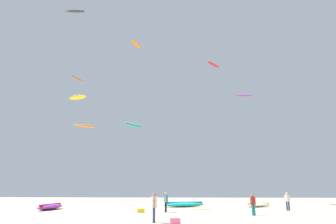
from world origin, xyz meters
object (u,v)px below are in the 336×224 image
Objects in this scene: gear_bag at (175,221)px; kite_aloft_3 at (77,79)px; person_foreground at (154,205)px; person_left at (287,200)px; person_right at (166,200)px; kite_aloft_1 at (133,125)px; kite_grounded_mid at (184,204)px; kite_aloft_2 at (75,11)px; kite_aloft_6 at (137,45)px; kite_aloft_0 at (243,96)px; kite_aloft_5 at (78,97)px; cooler_box at (141,211)px; kite_aloft_7 at (213,65)px; kite_grounded_near at (50,207)px; kite_grounded_far at (259,205)px; person_midground at (253,203)px; kite_aloft_4 at (85,126)px.

gear_bag is 43.06m from kite_aloft_3.
kite_aloft_3 is (-17.92, 31.27, 20.71)m from person_foreground.
person_right is (-11.00, -2.65, 0.02)m from person_left.
kite_aloft_1 reaches higher than person_left.
kite_grounded_mid is 19.99m from kite_aloft_1.
kite_aloft_6 reaches higher than kite_aloft_2.
kite_aloft_3 is at bearing 149.05° from kite_aloft_0.
person_left is 0.44× the size of kite_aloft_6.
kite_aloft_2 is 1.07× the size of kite_aloft_5.
person_foreground is at bearing -75.86° from cooler_box.
kite_aloft_7 is (13.44, -2.74, 9.32)m from kite_aloft_1.
gear_bag is at bearing -42.48° from kite_grounded_near.
kite_aloft_3 is (-29.05, 20.56, 20.76)m from person_left.
person_foreground is at bearing -53.06° from kite_aloft_5.
person_foreground is 0.45× the size of kite_grounded_far.
person_left is at bearing -62.69° from kite_aloft_0.
kite_grounded_mid is 8.82× the size of cooler_box.
person_right is 0.35× the size of kite_grounded_near.
person_left is at bearing -47.30° from kite_aloft_6.
kite_grounded_far is at bearing 63.29° from gear_bag.
kite_aloft_0 is 20.94m from kite_aloft_1.
person_midground is 39.08m from kite_aloft_6.
person_foreground is 0.55× the size of kite_aloft_3.
person_right is 0.50× the size of kite_aloft_7.
person_left is at bearing -27.75° from kite_grounded_mid.
kite_aloft_7 reaches higher than kite_aloft_1.
kite_aloft_1 is (-6.92, 21.21, 11.38)m from person_right.
kite_aloft_5 reaches higher than kite_grounded_mid.
kite_aloft_7 is at bearing -10.92° from kite_aloft_3.
kite_grounded_near is 1.23× the size of kite_aloft_1.
kite_grounded_far is at bearing -73.19° from kite_aloft_7.
kite_aloft_0 is at bearing 64.80° from gear_bag.
kite_aloft_5 is at bearing -145.41° from kite_aloft_7.
kite_aloft_5 is at bearing 142.49° from cooler_box.
cooler_box is 16.71m from kite_aloft_5.
kite_grounded_mid is 24.48m from kite_aloft_7.
kite_aloft_5 is at bearing -25.32° from person_right.
kite_aloft_3 is at bearing 107.80° from kite_aloft_2.
kite_aloft_6 reaches higher than person_left.
kite_aloft_6 is (-16.63, 13.99, 27.47)m from kite_grounded_far.
person_foreground reaches higher than person_right.
kite_aloft_5 is at bearing -80.78° from kite_aloft_4.
person_left is at bearing 49.16° from gear_bag.
kite_grounded_far is 24.07m from kite_aloft_5.
cooler_box is 30.16m from kite_aloft_2.
kite_aloft_2 is at bearing 131.91° from kite_aloft_5.
kite_grounded_far is 12.39m from kite_aloft_0.
kite_aloft_0 reaches higher than kite_grounded_mid.
kite_aloft_3 reaches higher than gear_bag.
kite_grounded_mid is at bearing 5.78° from kite_aloft_5.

